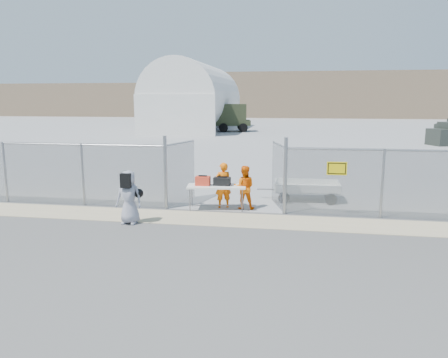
% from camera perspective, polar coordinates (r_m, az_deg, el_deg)
% --- Properties ---
extents(ground, '(160.00, 160.00, 0.00)m').
position_cam_1_polar(ground, '(12.73, -1.52, -6.49)').
color(ground, '#3F3F3F').
extents(tarmac_inside, '(160.00, 80.00, 0.01)m').
position_cam_1_polar(tarmac_inside, '(54.12, 7.16, 6.40)').
color(tarmac_inside, gray).
rests_on(tarmac_inside, ground).
extents(dirt_strip, '(44.00, 1.60, 0.01)m').
position_cam_1_polar(dirt_strip, '(13.67, -0.71, -5.26)').
color(dirt_strip, '#C4B28A').
rests_on(dirt_strip, ground).
extents(distant_hills, '(140.00, 6.00, 9.00)m').
position_cam_1_polar(distant_hills, '(89.99, 11.53, 10.70)').
color(distant_hills, '#7F684F').
rests_on(distant_hills, ground).
extents(chain_link_fence, '(40.00, 0.20, 2.20)m').
position_cam_1_polar(chain_link_fence, '(14.38, 0.00, 0.00)').
color(chain_link_fence, gray).
rests_on(chain_link_fence, ground).
extents(quonset_hangar, '(9.00, 18.00, 8.00)m').
position_cam_1_polar(quonset_hangar, '(53.40, -3.81, 10.70)').
color(quonset_hangar, silver).
rests_on(quonset_hangar, ground).
extents(folding_table, '(2.04, 1.07, 0.83)m').
position_cam_1_polar(folding_table, '(14.78, -0.99, -2.43)').
color(folding_table, white).
rests_on(folding_table, ground).
extents(orange_bag, '(0.49, 0.34, 0.30)m').
position_cam_1_polar(orange_bag, '(14.73, -2.78, -0.24)').
color(orange_bag, red).
rests_on(orange_bag, folding_table).
extents(black_duffel, '(0.56, 0.33, 0.27)m').
position_cam_1_polar(black_duffel, '(14.71, -0.26, -0.31)').
color(black_duffel, black).
rests_on(black_duffel, folding_table).
extents(security_worker_left, '(0.68, 0.58, 1.58)m').
position_cam_1_polar(security_worker_left, '(14.94, -0.12, -0.83)').
color(security_worker_left, '#FF6907').
rests_on(security_worker_left, ground).
extents(security_worker_right, '(0.77, 0.62, 1.49)m').
position_cam_1_polar(security_worker_right, '(14.80, 2.64, -1.11)').
color(security_worker_right, '#FF6907').
rests_on(security_worker_right, ground).
extents(visitor, '(0.80, 0.52, 1.62)m').
position_cam_1_polar(visitor, '(13.35, -12.31, -2.33)').
color(visitor, '#9393A2').
rests_on(visitor, ground).
extents(utility_trailer, '(3.07, 1.63, 0.74)m').
position_cam_1_polar(utility_trailer, '(16.44, 10.76, -1.47)').
color(utility_trailer, white).
rests_on(utility_trailer, ground).
extents(military_truck, '(6.95, 3.68, 3.15)m').
position_cam_1_polar(military_truck, '(50.63, -0.35, 7.99)').
color(military_truck, '#2D341E').
rests_on(military_truck, ground).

